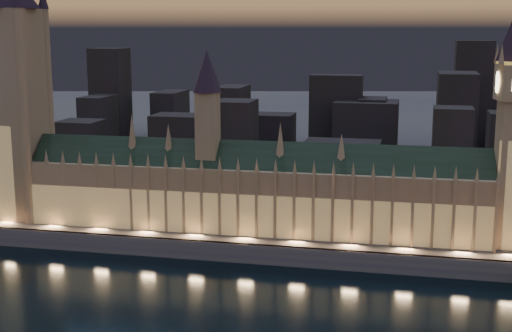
# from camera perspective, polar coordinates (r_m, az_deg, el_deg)

# --- Properties ---
(ground_plane) EXTENTS (2000.00, 2000.00, 0.00)m
(ground_plane) POSITION_cam_1_polar(r_m,az_deg,el_deg) (259.73, -3.79, -10.49)
(ground_plane) COLOR black
(ground_plane) RESTS_ON ground
(north_bank) EXTENTS (2000.00, 960.00, 8.00)m
(north_bank) POSITION_cam_1_polar(r_m,az_deg,el_deg) (760.29, 7.33, 4.00)
(north_bank) COLOR #3E3543
(north_bank) RESTS_ON ground
(embankment_wall) EXTENTS (2000.00, 2.50, 8.00)m
(embankment_wall) POSITION_cam_1_polar(r_m,az_deg,el_deg) (295.63, -1.55, -6.95)
(embankment_wall) COLOR #514158
(embankment_wall) RESTS_ON ground
(palace_of_westminster) EXTENTS (202.00, 22.61, 78.00)m
(palace_of_westminster) POSITION_cam_1_polar(r_m,az_deg,el_deg) (308.91, -0.44, -1.86)
(palace_of_westminster) COLOR #987A49
(palace_of_westminster) RESTS_ON north_bank
(victoria_tower) EXTENTS (31.68, 31.68, 125.59)m
(victoria_tower) POSITION_cam_1_polar(r_m,az_deg,el_deg) (344.83, -18.84, 6.31)
(victoria_tower) COLOR #987A49
(victoria_tower) RESTS_ON north_bank
(city_backdrop) EXTENTS (460.57, 215.63, 78.52)m
(city_backdrop) POSITION_cam_1_polar(r_m,az_deg,el_deg) (483.56, 8.78, 3.26)
(city_backdrop) COLOR black
(city_backdrop) RESTS_ON north_bank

